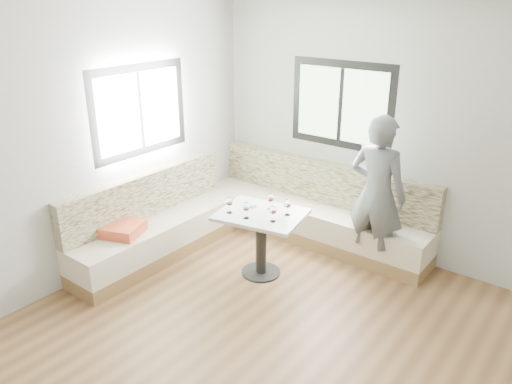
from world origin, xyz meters
TOP-DOWN VIEW (x-y plane):
  - room at (-0.08, 0.08)m, footprint 5.01×5.01m
  - banquette at (-1.59, 1.63)m, footprint 2.90×2.80m
  - table at (-1.06, 1.20)m, footprint 0.98×0.83m
  - person at (-0.18, 2.05)m, footprint 0.64×0.44m
  - olive_ramekin at (-1.23, 1.28)m, footprint 0.10×0.10m
  - wine_glass_a at (-1.33, 1.01)m, footprint 0.08×0.08m
  - wine_glass_b at (-1.10, 1.01)m, footprint 0.08×0.08m
  - wine_glass_c at (-0.84, 1.11)m, footprint 0.08×0.08m
  - wine_glass_d at (-1.05, 1.35)m, footprint 0.08×0.08m
  - wine_glass_e at (-0.82, 1.33)m, footprint 0.08×0.08m

SIDE VIEW (x-z plane):
  - banquette at x=-1.59m, z-range -0.14..0.81m
  - table at x=-1.06m, z-range 0.18..0.89m
  - olive_ramekin at x=-1.23m, z-range 0.71..0.75m
  - wine_glass_a at x=-1.33m, z-range 0.75..0.92m
  - wine_glass_b at x=-1.10m, z-range 0.75..0.92m
  - wine_glass_c at x=-0.84m, z-range 0.75..0.92m
  - wine_glass_d at x=-1.05m, z-range 0.75..0.92m
  - wine_glass_e at x=-0.82m, z-range 0.75..0.92m
  - person at x=-0.18m, z-range 0.00..1.73m
  - room at x=-0.08m, z-range 0.01..2.82m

